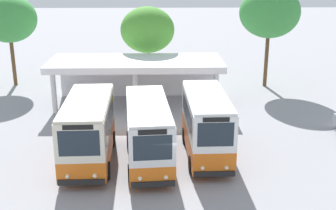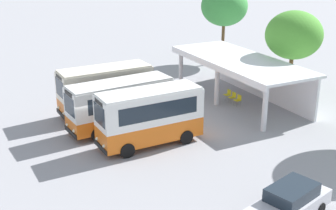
# 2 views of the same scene
# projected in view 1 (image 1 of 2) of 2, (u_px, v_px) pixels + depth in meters

# --- Properties ---
(ground_plane) EXTENTS (180.00, 180.00, 0.00)m
(ground_plane) POSITION_uv_depth(u_px,v_px,m) (153.00, 181.00, 21.26)
(ground_plane) COLOR #939399
(city_bus_nearest_orange) EXTENTS (2.56, 6.78, 3.47)m
(city_bus_nearest_orange) POSITION_uv_depth(u_px,v_px,m) (88.00, 129.00, 22.81)
(city_bus_nearest_orange) COLOR black
(city_bus_nearest_orange) RESTS_ON ground
(city_bus_second_in_row) EXTENTS (2.70, 7.25, 3.31)m
(city_bus_second_in_row) POSITION_uv_depth(u_px,v_px,m) (148.00, 130.00, 22.83)
(city_bus_second_in_row) COLOR black
(city_bus_second_in_row) RESTS_ON ground
(city_bus_middle_cream) EXTENTS (2.35, 6.56, 3.53)m
(city_bus_middle_cream) POSITION_uv_depth(u_px,v_px,m) (206.00, 123.00, 23.50)
(city_bus_middle_cream) COLOR black
(city_bus_middle_cream) RESTS_ON ground
(terminal_canopy) EXTENTS (12.77, 5.10, 3.40)m
(terminal_canopy) POSITION_uv_depth(u_px,v_px,m) (136.00, 69.00, 32.90)
(terminal_canopy) COLOR silver
(terminal_canopy) RESTS_ON ground
(waiting_chair_end_by_column) EXTENTS (0.46, 0.46, 0.86)m
(waiting_chair_end_by_column) POSITION_uv_depth(u_px,v_px,m) (130.00, 100.00, 32.38)
(waiting_chair_end_by_column) COLOR slate
(waiting_chair_end_by_column) RESTS_ON ground
(waiting_chair_second_from_end) EXTENTS (0.46, 0.46, 0.86)m
(waiting_chair_second_from_end) POSITION_uv_depth(u_px,v_px,m) (139.00, 100.00, 32.36)
(waiting_chair_second_from_end) COLOR slate
(waiting_chair_second_from_end) RESTS_ON ground
(waiting_chair_middle_seat) EXTENTS (0.46, 0.46, 0.86)m
(waiting_chair_middle_seat) POSITION_uv_depth(u_px,v_px,m) (149.00, 100.00, 32.37)
(waiting_chair_middle_seat) COLOR slate
(waiting_chair_middle_seat) RESTS_ON ground
(roadside_tree_behind_canopy) EXTENTS (4.46, 4.46, 6.88)m
(roadside_tree_behind_canopy) POSITION_uv_depth(u_px,v_px,m) (147.00, 30.00, 35.84)
(roadside_tree_behind_canopy) COLOR brown
(roadside_tree_behind_canopy) RESTS_ON ground
(roadside_tree_east_of_canopy) EXTENTS (5.03, 5.03, 8.49)m
(roadside_tree_east_of_canopy) POSITION_uv_depth(u_px,v_px,m) (270.00, 12.00, 36.07)
(roadside_tree_east_of_canopy) COLOR brown
(roadside_tree_east_of_canopy) RESTS_ON ground
(roadside_tree_west_of_canopy) EXTENTS (4.70, 4.70, 7.76)m
(roadside_tree_west_of_canopy) POSITION_uv_depth(u_px,v_px,m) (9.00, 19.00, 36.61)
(roadside_tree_west_of_canopy) COLOR brown
(roadside_tree_west_of_canopy) RESTS_ON ground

